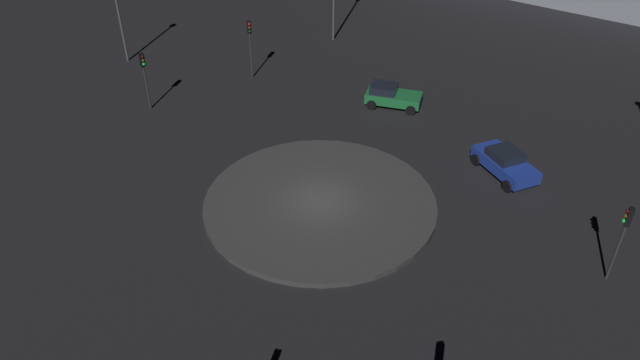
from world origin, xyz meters
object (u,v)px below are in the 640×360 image
(traffic_light_southeast, at_px, (250,38))
(traffic_light_west, at_px, (624,230))
(car_blue, at_px, (505,163))
(traffic_light_southeast_near, at_px, (144,70))
(car_green, at_px, (391,96))

(traffic_light_southeast, height_order, traffic_light_west, traffic_light_southeast)
(car_blue, height_order, traffic_light_southeast_near, traffic_light_southeast_near)
(traffic_light_southeast, distance_m, traffic_light_west, 28.62)
(traffic_light_southeast, bearing_deg, traffic_light_west, 22.67)
(car_green, relative_size, traffic_light_southeast, 0.90)
(traffic_light_west, bearing_deg, car_blue, -50.10)
(car_blue, relative_size, traffic_light_southeast, 1.01)
(traffic_light_southeast, bearing_deg, car_blue, 32.74)
(traffic_light_southeast, relative_size, traffic_light_west, 1.07)
(car_green, relative_size, traffic_light_southeast_near, 0.98)
(car_green, xyz_separation_m, traffic_light_southeast, (10.81, -2.81, 2.35))
(traffic_light_southeast, xyz_separation_m, traffic_light_west, (-22.08, 18.20, -0.19))
(car_green, bearing_deg, traffic_light_southeast_near, -161.97)
(traffic_light_west, bearing_deg, traffic_light_southeast, -26.58)
(car_blue, bearing_deg, car_green, -169.11)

